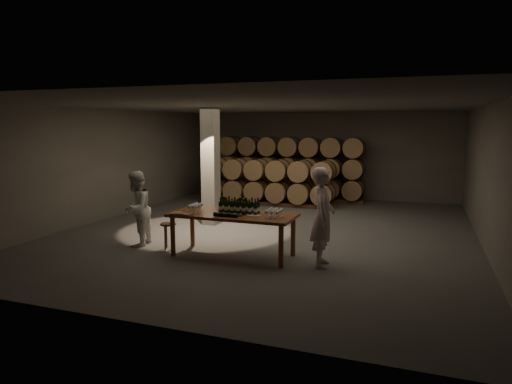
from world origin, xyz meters
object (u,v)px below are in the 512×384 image
(notebook_near, at_px, (186,214))
(stool, at_px, (168,228))
(plate, at_px, (254,215))
(person_woman, at_px, (136,209))
(tasting_table, at_px, (233,219))
(bottle_cluster, at_px, (239,208))
(person_man, at_px, (323,217))

(notebook_near, distance_m, stool, 0.96)
(plate, relative_size, stool, 0.48)
(stool, distance_m, person_woman, 0.89)
(tasting_table, bearing_deg, stool, 179.13)
(tasting_table, xyz_separation_m, bottle_cluster, (0.11, 0.08, 0.23))
(bottle_cluster, distance_m, person_woman, 2.49)
(person_man, relative_size, person_woman, 1.13)
(notebook_near, relative_size, stool, 0.46)
(tasting_table, relative_size, notebook_near, 9.77)
(notebook_near, height_order, person_woman, person_woman)
(tasting_table, xyz_separation_m, notebook_near, (-0.85, -0.44, 0.12))
(plate, height_order, stool, plate)
(plate, height_order, person_man, person_man)
(notebook_near, relative_size, person_man, 0.14)
(notebook_near, bearing_deg, plate, 29.27)
(bottle_cluster, relative_size, notebook_near, 3.25)
(bottle_cluster, distance_m, stool, 1.76)
(person_man, distance_m, person_woman, 4.26)
(plate, xyz_separation_m, stool, (-2.04, 0.08, -0.44))
(person_man, bearing_deg, person_woman, 80.65)
(stool, bearing_deg, plate, -2.22)
(tasting_table, distance_m, stool, 1.60)
(person_man, height_order, person_woman, person_man)
(stool, height_order, person_woman, person_woman)
(bottle_cluster, height_order, stool, bottle_cluster)
(bottle_cluster, xyz_separation_m, person_man, (1.78, -0.11, -0.06))
(tasting_table, bearing_deg, bottle_cluster, 34.67)
(notebook_near, xyz_separation_m, stool, (-0.71, 0.46, -0.44))
(tasting_table, relative_size, person_man, 1.35)
(plate, xyz_separation_m, notebook_near, (-1.33, -0.38, 0.01))
(bottle_cluster, relative_size, stool, 1.51)
(bottle_cluster, bearing_deg, plate, -19.76)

